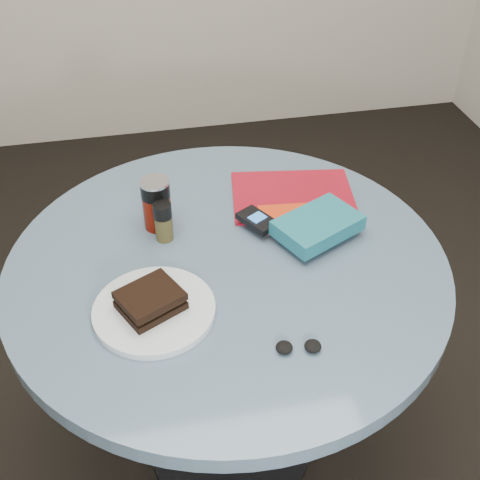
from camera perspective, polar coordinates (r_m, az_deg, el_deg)
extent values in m
plane|color=black|center=(1.94, -0.92, -18.78)|extent=(4.00, 4.00, 0.00)
cylinder|color=black|center=(1.93, -0.92, -18.55)|extent=(0.48, 0.48, 0.03)
cylinder|color=black|center=(1.64, -1.05, -11.89)|extent=(0.11, 0.11, 0.68)
cylinder|color=#41576C|center=(1.38, -1.23, -2.42)|extent=(1.00, 1.00, 0.04)
cylinder|color=silver|center=(1.25, -8.13, -6.61)|extent=(0.32, 0.32, 0.02)
cube|color=black|center=(1.23, -8.44, -6.09)|extent=(0.15, 0.14, 0.02)
cube|color=#2F2212|center=(1.23, -8.50, -5.68)|extent=(0.13, 0.12, 0.01)
cube|color=black|center=(1.22, -8.55, -5.25)|extent=(0.15, 0.14, 0.02)
cylinder|color=#601004|center=(1.44, -7.84, 2.73)|extent=(0.08, 0.08, 0.09)
cylinder|color=black|center=(1.41, -8.05, 4.74)|extent=(0.08, 0.08, 0.04)
cylinder|color=silver|center=(1.40, -8.13, 5.45)|extent=(0.08, 0.08, 0.01)
cylinder|color=#403A1B|center=(1.41, -7.22, 1.17)|extent=(0.05, 0.05, 0.06)
cylinder|color=black|center=(1.38, -7.38, 2.78)|extent=(0.05, 0.05, 0.03)
cube|color=maroon|center=(1.56, 5.03, 4.20)|extent=(0.34, 0.28, 0.01)
cube|color=red|center=(1.47, 4.91, 2.07)|extent=(0.16, 0.12, 0.01)
cube|color=#165A6A|center=(1.41, 7.38, 1.39)|extent=(0.23, 0.20, 0.04)
cube|color=black|center=(1.43, 1.65, 1.88)|extent=(0.10, 0.11, 0.02)
cube|color=blue|center=(1.43, 1.66, 2.16)|extent=(0.05, 0.05, 0.00)
ellipsoid|color=black|center=(1.17, 4.22, -10.13)|extent=(0.04, 0.04, 0.02)
ellipsoid|color=black|center=(1.18, 6.92, -9.96)|extent=(0.04, 0.04, 0.02)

